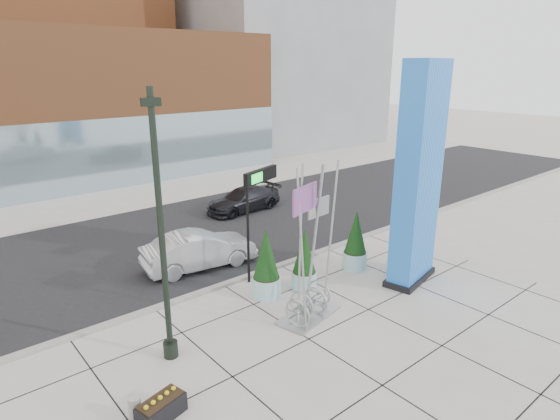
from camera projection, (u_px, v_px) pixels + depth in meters
ground at (266, 337)px, 15.36m from camera, size 160.00×160.00×0.00m
street_asphalt at (138, 249)px, 22.68m from camera, size 80.00×12.00×0.02m
curb_edge at (203, 292)px, 18.28m from camera, size 80.00×0.30×0.12m
tower_podium at (47, 108)px, 34.11m from camera, size 34.00×10.00×11.00m
tower_glass_front at (73, 158)px, 31.49m from camera, size 34.00×0.60×5.00m
building_grey_parking at (271, 60)px, 52.02m from camera, size 20.00×18.00×18.00m
blue_pylon at (418, 180)px, 18.20m from camera, size 2.82×1.69×8.78m
lamp_post at (163, 257)px, 13.37m from camera, size 0.54×0.44×8.04m
public_art_sculpture at (310, 279)px, 16.22m from camera, size 2.63×1.71×5.52m
concrete_bollard at (135, 408)px, 11.74m from camera, size 0.32×0.32×0.63m
overhead_street_sign at (263, 187)px, 18.57m from camera, size 2.09×0.88×4.56m
round_planter_east at (356, 241)px, 20.21m from camera, size 1.06×1.06×2.65m
round_planter_mid at (304, 260)px, 18.38m from camera, size 1.01×1.01×2.51m
round_planter_west at (266, 264)px, 17.71m from camera, size 1.11×1.11×2.77m
box_planter_south at (161, 408)px, 11.76m from camera, size 1.33×0.88×0.67m
car_silver_mid at (199, 250)px, 20.37m from camera, size 5.12×2.39×1.62m
car_dark_east at (244, 200)px, 28.37m from camera, size 4.94×2.24×1.40m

